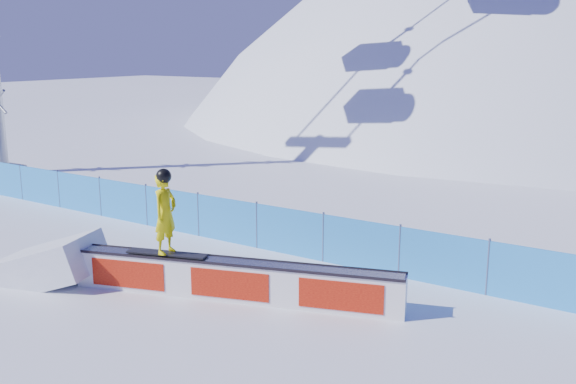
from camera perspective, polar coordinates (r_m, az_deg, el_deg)
The scene contains 6 objects.
ground at distance 14.45m, azimuth -16.73°, elevation -8.65°, with size 160.00×160.00×0.00m, color white.
snow_hill at distance 56.54m, azimuth 20.01°, elevation -12.26°, with size 64.00×64.00×64.00m.
safety_fence at distance 17.32m, azimuth -5.47°, elevation -2.51°, with size 22.05×0.05×1.30m.
rail_box at distance 13.48m, azimuth -4.90°, elevation -7.80°, with size 6.92×2.66×0.85m.
snow_ramp at distance 15.65m, azimuth -20.45°, elevation -7.27°, with size 2.27×1.51×0.85m, color white, non-canonical shape.
snowboarder at distance 13.65m, azimuth -10.86°, elevation -1.82°, with size 1.78×0.85×1.85m.
Camera 1 is at (10.50, -8.51, 5.13)m, focal length 40.00 mm.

